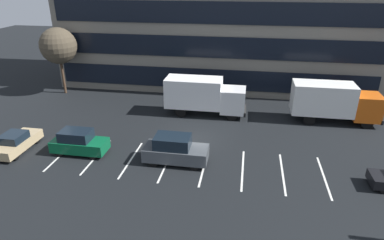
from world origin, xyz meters
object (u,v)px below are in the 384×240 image
suv_forest (79,142)px  box_truck_orange (334,101)px  sedan_tan (16,142)px  suv_charcoal (175,150)px  box_truck_white (204,95)px  bare_tree (58,46)px

suv_forest → box_truck_orange: bearing=25.2°
sedan_tan → suv_charcoal: bearing=1.7°
box_truck_orange → sedan_tan: box_truck_orange is taller
box_truck_white → box_truck_orange: size_ratio=0.99×
box_truck_white → box_truck_orange: box_truck_orange is taller
suv_charcoal → bare_tree: bearing=140.7°
box_truck_white → suv_forest: bearing=-131.9°
bare_tree → box_truck_orange: bearing=-6.7°
sedan_tan → box_truck_orange: bearing=21.6°
sedan_tan → bare_tree: size_ratio=0.57×
box_truck_white → suv_charcoal: (-0.81, -9.55, -1.03)m
suv_forest → bare_tree: 16.34m
box_truck_orange → suv_charcoal: box_truck_orange is taller
box_truck_white → bare_tree: size_ratio=1.05×
box_truck_orange → bare_tree: size_ratio=1.06×
suv_charcoal → bare_tree: bare_tree is taller
suv_forest → suv_charcoal: bearing=-0.7°
box_truck_white → bare_tree: 17.74m
box_truck_orange → suv_forest: (-20.63, -9.71, -1.16)m
sedan_tan → box_truck_white: bearing=36.2°
sedan_tan → bare_tree: bearing=104.2°
box_truck_white → suv_charcoal: bearing=-94.9°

